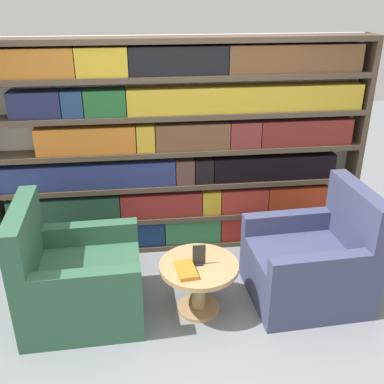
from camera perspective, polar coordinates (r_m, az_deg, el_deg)
ground_plane at (r=3.76m, az=0.69°, el=-16.43°), size 14.00×14.00×0.00m
bookshelf at (r=4.34m, az=-1.32°, el=5.25°), size 3.58×0.30×2.07m
armchair_left at (r=3.78m, az=-14.48°, el=-10.82°), size 0.95×0.86×1.00m
armchair_right at (r=4.00m, az=14.99°, el=-8.76°), size 0.97×0.88×1.00m
coffee_table at (r=3.70m, az=0.88°, el=-10.79°), size 0.64×0.64×0.45m
table_sign at (r=3.59m, az=0.90°, el=-8.14°), size 0.10×0.06×0.18m
stray_book at (r=3.53m, az=-0.75°, el=-9.89°), size 0.17×0.27×0.03m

